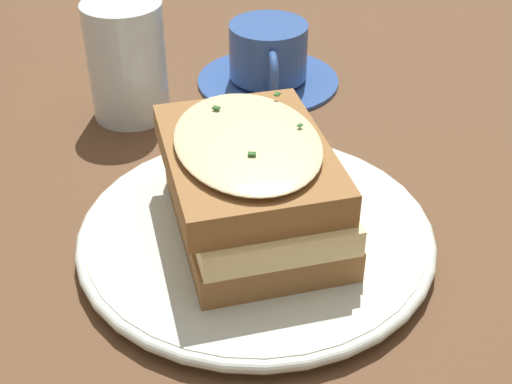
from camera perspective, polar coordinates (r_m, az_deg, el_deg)
ground_plane at (r=0.53m, az=0.91°, el=-1.97°), size 2.40×2.40×0.00m
dinner_plate at (r=0.50m, az=0.00°, el=-3.43°), size 0.25×0.25×0.01m
sandwich at (r=0.47m, az=-0.29°, el=0.63°), size 0.13×0.16×0.08m
teacup_with_saucer at (r=0.70m, az=0.99°, el=10.55°), size 0.14×0.14×0.06m
water_glass at (r=0.64m, az=-10.27°, el=10.30°), size 0.07×0.07×0.10m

